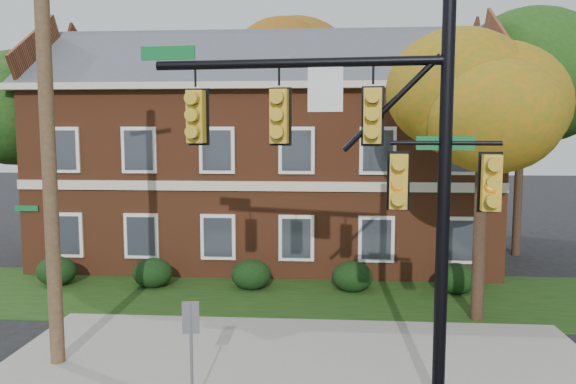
# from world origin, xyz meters

# --- Properties ---
(ground) EXTENTS (120.00, 120.00, 0.00)m
(ground) POSITION_xyz_m (0.00, 0.00, 0.00)
(ground) COLOR black
(ground) RESTS_ON ground
(sidewalk) EXTENTS (14.00, 5.00, 0.08)m
(sidewalk) POSITION_xyz_m (0.00, 1.00, 0.04)
(sidewalk) COLOR gray
(sidewalk) RESTS_ON ground
(grass_strip) EXTENTS (30.00, 6.00, 0.04)m
(grass_strip) POSITION_xyz_m (0.00, 6.00, 0.02)
(grass_strip) COLOR #193811
(grass_strip) RESTS_ON ground
(apartment_building) EXTENTS (18.80, 8.80, 9.74)m
(apartment_building) POSITION_xyz_m (-2.00, 11.95, 4.99)
(apartment_building) COLOR brown
(apartment_building) RESTS_ON ground
(hedge_far_left) EXTENTS (1.40, 1.26, 1.05)m
(hedge_far_left) POSITION_xyz_m (-9.00, 6.70, 0.53)
(hedge_far_left) COLOR black
(hedge_far_left) RESTS_ON ground
(hedge_left) EXTENTS (1.40, 1.26, 1.05)m
(hedge_left) POSITION_xyz_m (-5.50, 6.70, 0.53)
(hedge_left) COLOR black
(hedge_left) RESTS_ON ground
(hedge_center) EXTENTS (1.40, 1.26, 1.05)m
(hedge_center) POSITION_xyz_m (-2.00, 6.70, 0.53)
(hedge_center) COLOR black
(hedge_center) RESTS_ON ground
(hedge_right) EXTENTS (1.40, 1.26, 1.05)m
(hedge_right) POSITION_xyz_m (1.50, 6.70, 0.53)
(hedge_right) COLOR black
(hedge_right) RESTS_ON ground
(hedge_far_right) EXTENTS (1.40, 1.26, 1.05)m
(hedge_far_right) POSITION_xyz_m (5.00, 6.70, 0.53)
(hedge_far_right) COLOR black
(hedge_far_right) RESTS_ON ground
(tree_near_right) EXTENTS (4.50, 4.25, 8.58)m
(tree_near_right) POSITION_xyz_m (5.22, 3.87, 6.67)
(tree_near_right) COLOR black
(tree_near_right) RESTS_ON ground
(tree_left_rear) EXTENTS (5.40, 5.10, 8.88)m
(tree_left_rear) POSITION_xyz_m (-11.73, 10.84, 6.68)
(tree_left_rear) COLOR black
(tree_left_rear) RESTS_ON ground
(tree_right_rear) EXTENTS (6.30, 5.95, 10.62)m
(tree_right_rear) POSITION_xyz_m (9.31, 12.81, 8.12)
(tree_right_rear) COLOR black
(tree_right_rear) RESTS_ON ground
(tree_far_rear) EXTENTS (6.84, 6.46, 11.52)m
(tree_far_rear) POSITION_xyz_m (-0.66, 19.79, 8.84)
(tree_far_rear) COLOR black
(tree_far_rear) RESTS_ON ground
(traffic_signal) EXTENTS (7.08, 0.97, 7.93)m
(traffic_signal) POSITION_xyz_m (1.42, -1.36, 4.92)
(traffic_signal) COLOR gray
(traffic_signal) RESTS_ON ground
(utility_pole) EXTENTS (1.50, 0.55, 9.84)m
(utility_pole) POSITION_xyz_m (-5.67, 0.06, 4.99)
(utility_pole) COLOR #473121
(utility_pole) RESTS_ON ground
(sign_post) EXTENTS (0.33, 0.09, 2.26)m
(sign_post) POSITION_xyz_m (-1.95, -2.00, 1.53)
(sign_post) COLOR slate
(sign_post) RESTS_ON ground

